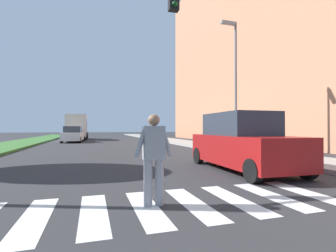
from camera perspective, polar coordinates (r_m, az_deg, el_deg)
ground_plane at (r=26.92m, az=-15.20°, el=-3.58°), size 140.00×140.00×0.00m
crosswalk at (r=4.67m, az=-5.07°, el=-18.29°), size 7.65×2.20×0.01m
median_strip at (r=25.69m, az=-31.37°, el=-3.50°), size 3.64×64.00×0.15m
apartment_block_right at (r=27.58m, az=26.31°, el=18.65°), size 10.12×37.55×20.95m
sidewalk_right at (r=26.33m, az=1.75°, el=-3.51°), size 3.00×64.00×0.15m
street_lamp_right at (r=15.18m, az=15.09°, el=11.51°), size 1.02×0.24×7.50m
pedestrian_performer at (r=4.58m, az=-3.32°, el=-6.72°), size 0.75×0.26×1.69m
suv_crossing at (r=8.88m, az=16.71°, el=-3.73°), size 2.10×4.66×1.97m
sedan_midblock at (r=27.32m, az=-21.09°, el=-1.91°), size 2.13×4.50×1.65m
sedan_distant at (r=35.34m, az=-19.74°, el=-1.62°), size 2.09×4.59×1.62m
truck_box_delivery at (r=33.07m, az=-20.31°, el=-0.17°), size 2.40×6.20×3.10m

